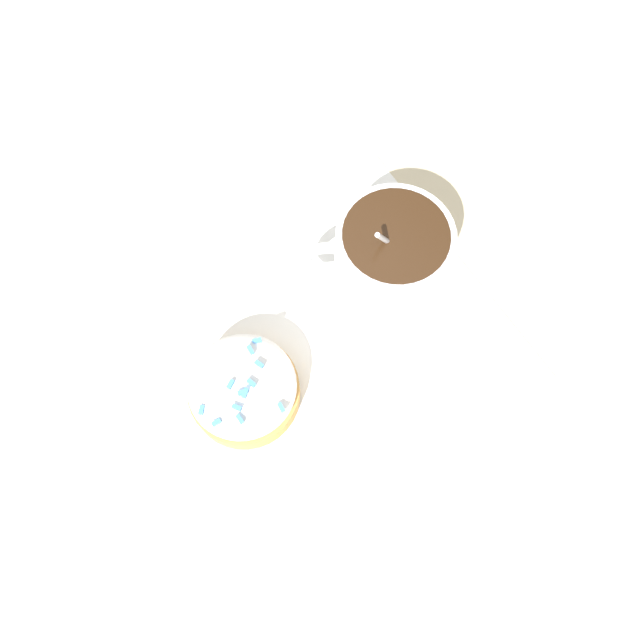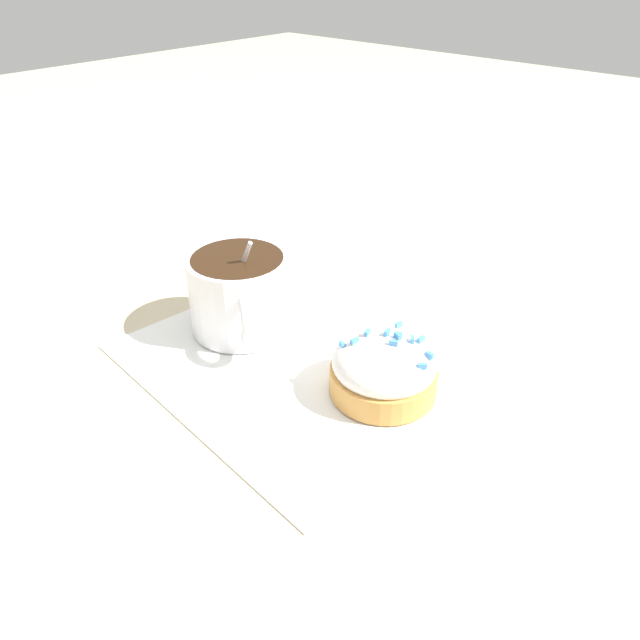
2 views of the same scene
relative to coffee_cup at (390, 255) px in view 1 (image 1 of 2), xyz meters
The scene contains 4 objects.
ground_plane 0.09m from the coffee_cup, ahead, with size 3.00×3.00×0.00m, color #C6B793.
paper_napkin 0.09m from the coffee_cup, ahead, with size 0.31×0.30×0.00m.
coffee_cup is the anchor object (origin of this frame).
frosted_pastry 0.16m from the coffee_cup, ahead, with size 0.09×0.09×0.05m.
Camera 1 is at (0.11, 0.14, 0.50)m, focal length 35.00 mm.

